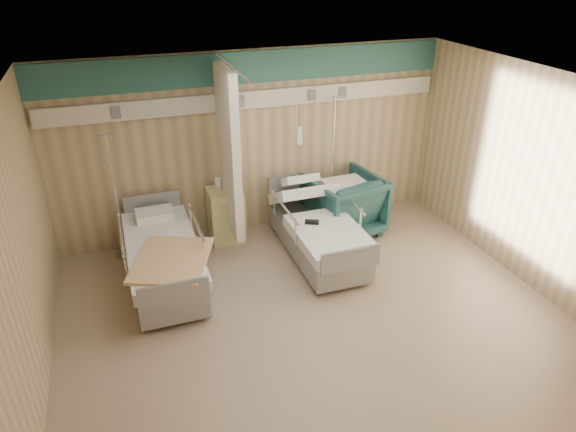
{
  "coord_description": "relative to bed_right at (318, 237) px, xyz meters",
  "views": [
    {
      "loc": [
        -1.94,
        -4.65,
        4.03
      ],
      "look_at": [
        -0.11,
        0.6,
        1.13
      ],
      "focal_mm": 32.0,
      "sensor_mm": 36.0,
      "label": 1
    }
  ],
  "objects": [
    {
      "name": "room_walls",
      "position": [
        -0.63,
        -1.05,
        1.55
      ],
      "size": [
        6.04,
        5.04,
        2.82
      ],
      "color": "tan",
      "rests_on": "ground"
    },
    {
      "name": "tan_blanket",
      "position": [
        -2.13,
        -0.46,
        0.33
      ],
      "size": [
        1.2,
        1.32,
        0.04
      ],
      "primitive_type": "cube",
      "rotation": [
        0.0,
        0.0,
        -0.38
      ],
      "color": "tan",
      "rests_on": "bed_left"
    },
    {
      "name": "white_cup",
      "position": [
        -1.21,
        1.03,
        0.61
      ],
      "size": [
        0.12,
        0.12,
        0.14
      ],
      "primitive_type": "cylinder",
      "rotation": [
        0.0,
        0.0,
        0.23
      ],
      "color": "white",
      "rests_on": "bedside_cabinet"
    },
    {
      "name": "bed_left",
      "position": [
        -2.2,
        0.0,
        0.0
      ],
      "size": [
        1.0,
        2.16,
        0.63
      ],
      "primitive_type": null,
      "color": "silver",
      "rests_on": "ground"
    },
    {
      "name": "waffle_blanket",
      "position": [
        0.67,
        0.54,
        0.69
      ],
      "size": [
        0.66,
        0.59,
        0.07
      ],
      "primitive_type": "cube",
      "rotation": [
        0.0,
        0.0,
        3.19
      ],
      "color": "white",
      "rests_on": "visitor_armchair"
    },
    {
      "name": "iv_stand_right",
      "position": [
        0.57,
        0.87,
        0.12
      ],
      "size": [
        0.38,
        0.38,
        2.12
      ],
      "rotation": [
        0.0,
        0.0,
        -0.3
      ],
      "color": "silver",
      "rests_on": "ground"
    },
    {
      "name": "iv_stand_left",
      "position": [
        -2.68,
        0.95,
        0.07
      ],
      "size": [
        0.34,
        0.34,
        1.88
      ],
      "rotation": [
        0.0,
        0.0,
        -0.19
      ],
      "color": "silver",
      "rests_on": "ground"
    },
    {
      "name": "ground",
      "position": [
        -0.6,
        -1.3,
        -0.32
      ],
      "size": [
        6.0,
        5.0,
        0.0
      ],
      "primitive_type": "cube",
      "color": "gray",
      "rests_on": "ground"
    },
    {
      "name": "bedside_cabinet",
      "position": [
        -1.15,
        0.9,
        0.11
      ],
      "size": [
        0.5,
        0.48,
        0.85
      ],
      "primitive_type": "cube",
      "color": "#CAC97E",
      "rests_on": "ground"
    },
    {
      "name": "call_remote",
      "position": [
        -0.15,
        -0.12,
        0.34
      ],
      "size": [
        0.21,
        0.16,
        0.04
      ],
      "primitive_type": "cube",
      "rotation": [
        0.0,
        0.0,
        -0.42
      ],
      "color": "black",
      "rests_on": "bed_right"
    },
    {
      "name": "bed_right",
      "position": [
        0.0,
        0.0,
        0.0
      ],
      "size": [
        1.0,
        2.16,
        0.63
      ],
      "primitive_type": null,
      "color": "silver",
      "rests_on": "ground"
    },
    {
      "name": "visitor_armchair",
      "position": [
        0.65,
        0.55,
        0.17
      ],
      "size": [
        1.21,
        1.23,
        0.97
      ],
      "primitive_type": "imported",
      "rotation": [
        0.0,
        0.0,
        3.32
      ],
      "color": "#1D484A",
      "rests_on": "ground"
    },
    {
      "name": "toiletry_bag",
      "position": [
        -1.02,
        0.93,
        0.59
      ],
      "size": [
        0.24,
        0.19,
        0.11
      ],
      "primitive_type": "cube",
      "rotation": [
        0.0,
        0.0,
        -0.31
      ],
      "color": "black",
      "rests_on": "bedside_cabinet"
    }
  ]
}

